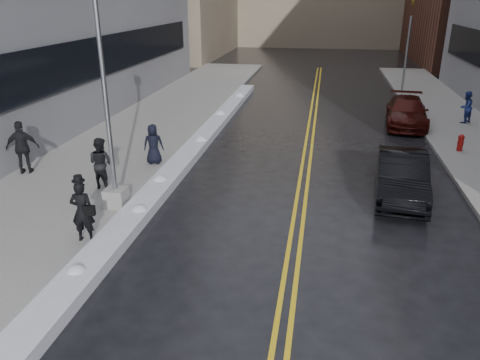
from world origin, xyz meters
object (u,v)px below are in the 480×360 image
at_px(pedestrian_c, 153,144).
at_px(car_maroon, 407,112).
at_px(pedestrian_fedora, 82,211).
at_px(pedestrian_d, 23,147).
at_px(pedestrian_b, 101,163).
at_px(car_black, 402,176).
at_px(pedestrian_east, 466,107).
at_px(fire_hydrant, 461,142).
at_px(lamppost, 109,134).
at_px(traffic_signal, 408,43).

xyz_separation_m(pedestrian_c, car_maroon, (10.92, 8.49, -0.23)).
distance_m(pedestrian_fedora, car_maroon, 18.27).
bearing_deg(pedestrian_d, pedestrian_b, 147.32).
bearing_deg(car_black, pedestrian_c, 176.91).
bearing_deg(pedestrian_east, car_maroon, -32.15).
bearing_deg(pedestrian_b, pedestrian_c, -93.39).
xyz_separation_m(fire_hydrant, pedestrian_d, (-16.93, -5.78, 0.61)).
height_order(pedestrian_fedora, pedestrian_b, pedestrian_b).
bearing_deg(pedestrian_b, fire_hydrant, -138.84).
relative_size(lamppost, pedestrian_c, 4.75).
bearing_deg(lamppost, car_maroon, 49.65).
bearing_deg(pedestrian_c, lamppost, 77.38).
bearing_deg(pedestrian_b, pedestrian_d, 1.34).
relative_size(pedestrian_d, pedestrian_east, 1.21).
bearing_deg(traffic_signal, pedestrian_c, -123.87).
height_order(lamppost, pedestrian_c, lamppost).
bearing_deg(traffic_signal, pedestrian_fedora, -115.74).
bearing_deg(pedestrian_fedora, pedestrian_d, -51.30).
distance_m(traffic_signal, car_maroon, 9.83).
relative_size(lamppost, pedestrian_d, 3.78).
height_order(pedestrian_fedora, pedestrian_east, pedestrian_fedora).
bearing_deg(pedestrian_d, pedestrian_c, -175.97).
xyz_separation_m(pedestrian_d, car_black, (13.73, 0.50, -0.40)).
bearing_deg(pedestrian_d, lamppost, 135.19).
bearing_deg(pedestrian_b, lamppost, 143.73).
bearing_deg(pedestrian_east, pedestrian_d, -11.02).
distance_m(pedestrian_b, car_black, 10.30).
relative_size(car_black, car_maroon, 0.93).
distance_m(traffic_signal, pedestrian_d, 25.81).
height_order(traffic_signal, pedestrian_c, traffic_signal).
relative_size(pedestrian_b, car_maroon, 0.37).
distance_m(lamppost, car_maroon, 16.64).
relative_size(lamppost, car_black, 1.66).
distance_m(pedestrian_c, pedestrian_east, 16.58).
distance_m(lamppost, traffic_signal, 24.98).
xyz_separation_m(pedestrian_fedora, car_black, (9.00, 4.99, -0.27)).
height_order(pedestrian_east, car_black, pedestrian_east).
relative_size(traffic_signal, car_black, 1.30).
bearing_deg(lamppost, pedestrian_b, 128.86).
bearing_deg(pedestrian_fedora, fire_hydrant, -147.71).
distance_m(fire_hydrant, pedestrian_c, 13.10).
bearing_deg(pedestrian_d, fire_hydrant, 179.70).
height_order(pedestrian_d, pedestrian_east, pedestrian_d).
bearing_deg(pedestrian_east, car_black, 24.32).
xyz_separation_m(lamppost, pedestrian_east, (13.72, 13.12, -1.55)).
bearing_deg(traffic_signal, lamppost, -118.21).
xyz_separation_m(lamppost, traffic_signal, (11.80, 22.00, 0.87)).
relative_size(pedestrian_c, pedestrian_d, 0.80).
relative_size(pedestrian_east, car_maroon, 0.33).
xyz_separation_m(car_black, car_maroon, (1.61, 9.89, -0.04)).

